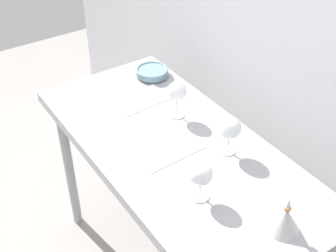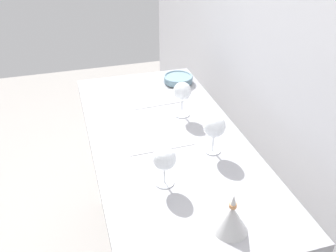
{
  "view_description": "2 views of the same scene",
  "coord_description": "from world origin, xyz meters",
  "px_view_note": "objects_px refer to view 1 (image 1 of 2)",
  "views": [
    {
      "loc": [
        1.18,
        -0.84,
        2.1
      ],
      "look_at": [
        -0.03,
        -0.02,
        0.99
      ],
      "focal_mm": 48.97,
      "sensor_mm": 36.0,
      "label": 1
    },
    {
      "loc": [
        1.31,
        -0.39,
        1.81
      ],
      "look_at": [
        0.03,
        -0.01,
        0.98
      ],
      "focal_mm": 40.5,
      "sensor_mm": 36.0,
      "label": 2
    }
  ],
  "objects_px": {
    "wine_glass_far_left": "(177,92)",
    "tasting_bowl": "(152,72)",
    "tasting_sheet_lower": "(139,100)",
    "tasting_sheet_upper": "(166,148)",
    "wine_glass_near_right": "(201,175)",
    "wine_glass_far_right": "(230,128)",
    "decanter_funnel": "(285,219)"
  },
  "relations": [
    {
      "from": "wine_glass_far_right",
      "to": "wine_glass_far_left",
      "type": "relative_size",
      "value": 0.99
    },
    {
      "from": "wine_glass_far_left",
      "to": "wine_glass_near_right",
      "type": "distance_m",
      "value": 0.51
    },
    {
      "from": "tasting_sheet_upper",
      "to": "wine_glass_far_right",
      "type": "bearing_deg",
      "value": 50.59
    },
    {
      "from": "tasting_sheet_upper",
      "to": "decanter_funnel",
      "type": "bearing_deg",
      "value": 7.55
    },
    {
      "from": "wine_glass_far_right",
      "to": "wine_glass_near_right",
      "type": "distance_m",
      "value": 0.28
    },
    {
      "from": "wine_glass_far_right",
      "to": "tasting_sheet_lower",
      "type": "relative_size",
      "value": 0.62
    },
    {
      "from": "wine_glass_near_right",
      "to": "tasting_sheet_upper",
      "type": "distance_m",
      "value": 0.31
    },
    {
      "from": "wine_glass_far_left",
      "to": "tasting_sheet_upper",
      "type": "height_order",
      "value": "wine_glass_far_left"
    },
    {
      "from": "wine_glass_far_right",
      "to": "tasting_sheet_upper",
      "type": "xyz_separation_m",
      "value": [
        -0.15,
        -0.2,
        -0.11
      ]
    },
    {
      "from": "tasting_sheet_upper",
      "to": "decanter_funnel",
      "type": "xyz_separation_m",
      "value": [
        0.56,
        0.09,
        0.05
      ]
    },
    {
      "from": "tasting_sheet_lower",
      "to": "tasting_bowl",
      "type": "xyz_separation_m",
      "value": [
        -0.15,
        0.17,
        0.02
      ]
    },
    {
      "from": "tasting_sheet_upper",
      "to": "tasting_sheet_lower",
      "type": "bearing_deg",
      "value": 164.37
    },
    {
      "from": "wine_glass_far_left",
      "to": "decanter_funnel",
      "type": "distance_m",
      "value": 0.74
    },
    {
      "from": "wine_glass_near_right",
      "to": "tasting_bowl",
      "type": "distance_m",
      "value": 0.86
    },
    {
      "from": "tasting_sheet_upper",
      "to": "decanter_funnel",
      "type": "distance_m",
      "value": 0.57
    },
    {
      "from": "wine_glass_far_right",
      "to": "decanter_funnel",
      "type": "xyz_separation_m",
      "value": [
        0.41,
        -0.11,
        -0.07
      ]
    },
    {
      "from": "wine_glass_far_right",
      "to": "tasting_bowl",
      "type": "distance_m",
      "value": 0.67
    },
    {
      "from": "tasting_sheet_lower",
      "to": "decanter_funnel",
      "type": "relative_size",
      "value": 1.88
    },
    {
      "from": "tasting_sheet_lower",
      "to": "tasting_bowl",
      "type": "relative_size",
      "value": 1.65
    },
    {
      "from": "tasting_sheet_upper",
      "to": "tasting_bowl",
      "type": "bearing_deg",
      "value": 151.52
    },
    {
      "from": "tasting_bowl",
      "to": "decanter_funnel",
      "type": "bearing_deg",
      "value": -8.96
    },
    {
      "from": "tasting_bowl",
      "to": "wine_glass_near_right",
      "type": "bearing_deg",
      "value": -20.97
    },
    {
      "from": "wine_glass_far_left",
      "to": "tasting_bowl",
      "type": "bearing_deg",
      "value": 165.14
    },
    {
      "from": "wine_glass_near_right",
      "to": "tasting_sheet_upper",
      "type": "xyz_separation_m",
      "value": [
        -0.29,
        0.05,
        -0.1
      ]
    },
    {
      "from": "wine_glass_far_right",
      "to": "tasting_bowl",
      "type": "xyz_separation_m",
      "value": [
        -0.66,
        0.06,
        -0.09
      ]
    },
    {
      "from": "wine_glass_far_right",
      "to": "decanter_funnel",
      "type": "relative_size",
      "value": 1.16
    },
    {
      "from": "tasting_sheet_lower",
      "to": "wine_glass_far_right",
      "type": "bearing_deg",
      "value": 8.5
    },
    {
      "from": "tasting_sheet_lower",
      "to": "tasting_sheet_upper",
      "type": "bearing_deg",
      "value": -17.38
    },
    {
      "from": "wine_glass_far_left",
      "to": "wine_glass_near_right",
      "type": "relative_size",
      "value": 1.09
    },
    {
      "from": "wine_glass_far_left",
      "to": "decanter_funnel",
      "type": "bearing_deg",
      "value": -6.11
    },
    {
      "from": "wine_glass_near_right",
      "to": "tasting_sheet_upper",
      "type": "relative_size",
      "value": 0.55
    },
    {
      "from": "wine_glass_far_left",
      "to": "tasting_bowl",
      "type": "relative_size",
      "value": 1.03
    }
  ]
}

